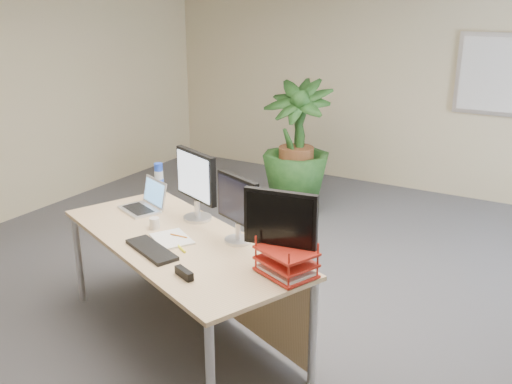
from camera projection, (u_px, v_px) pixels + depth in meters
The scene contains 16 objects.
floor at pixel (246, 328), 4.36m from camera, with size 8.00×8.00×0.00m, color #4B4B50.
back_wall at pixel (410, 85), 7.19m from camera, with size 7.00×0.04×2.70m, color #CABB8F.
desk at pixel (194, 257), 4.11m from camera, with size 2.24×1.59×0.79m.
floor_plant at pixel (296, 150), 6.48m from camera, with size 0.84×0.84×1.50m, color #143714.
monitor_left at pixel (196, 181), 4.25m from camera, with size 0.46×0.22×0.53m.
monitor_right at pixel (238, 205), 3.86m from camera, with size 0.41×0.20×0.47m.
monitor_dark at pixel (280, 225), 3.45m from camera, with size 0.46×0.21×0.51m.
laptop at pixel (146, 202), 4.53m from camera, with size 0.41×0.39×0.23m.
keyboard at pixel (151, 250), 3.79m from camera, with size 0.47×0.16×0.03m, color black.
coffee_mug at pixel (154, 223), 4.16m from camera, with size 0.11×0.07×0.08m.
spiral_notebook at pixel (172, 239), 3.98m from camera, with size 0.30×0.23×0.01m, color white.
orange_pen at pixel (179, 236), 4.00m from camera, with size 0.01×0.01×0.14m, color orange.
yellow_highlighter at pixel (181, 249), 3.81m from camera, with size 0.02×0.02×0.12m, color #FCFE1A.
water_bottle at pixel (159, 181), 4.78m from camera, with size 0.08×0.08×0.30m.
letter_tray at pixel (286, 264), 3.45m from camera, with size 0.41×0.37×0.16m.
stapler at pixel (184, 273), 3.44m from camera, with size 0.16×0.04×0.05m, color black.
Camera 1 is at (1.98, -3.23, 2.39)m, focal length 40.00 mm.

